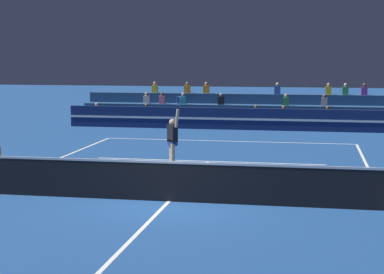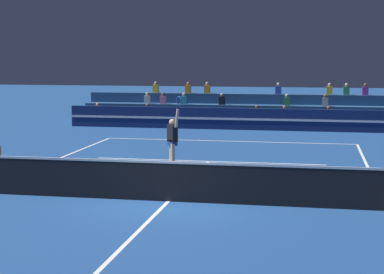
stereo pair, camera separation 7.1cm
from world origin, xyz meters
name	(u,v)px [view 1 (the left image)]	position (x,y,z in m)	size (l,w,h in m)	color
ground_plane	(169,201)	(0.00, 0.00, 0.00)	(120.00, 120.00, 0.00)	navy
court_lines	(169,201)	(0.00, 0.00, 0.00)	(11.10, 23.90, 0.01)	white
tennis_net	(169,181)	(0.00, 0.00, 0.54)	(12.00, 0.10, 1.10)	black
sponsor_banner_wall	(240,119)	(0.00, 16.35, 0.55)	(18.00, 0.26, 1.10)	navy
bleacher_stand	(245,113)	(0.01, 18.89, 0.65)	(17.84, 2.85, 2.28)	navy
tennis_player	(173,141)	(-0.85, 4.35, 0.99)	(0.63, 0.67, 2.50)	beige
tennis_ball	(144,180)	(-1.35, 2.51, 0.03)	(0.07, 0.07, 0.07)	#C6DB33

